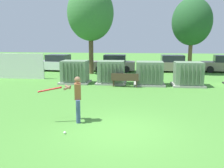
% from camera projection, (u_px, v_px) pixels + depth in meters
% --- Properties ---
extents(ground_plane, '(96.00, 96.00, 0.00)m').
position_uv_depth(ground_plane, '(120.00, 131.00, 8.46)').
color(ground_plane, '#478433').
extents(fence_panel, '(4.80, 0.12, 2.00)m').
position_uv_depth(fence_panel, '(15.00, 66.00, 19.58)').
color(fence_panel, silver).
rests_on(fence_panel, ground).
extents(transformer_west, '(2.10, 1.70, 1.62)m').
position_uv_depth(transformer_west, '(75.00, 72.00, 17.57)').
color(transformer_west, '#9E9B93').
rests_on(transformer_west, ground).
extents(transformer_mid_west, '(2.10, 1.70, 1.62)m').
position_uv_depth(transformer_mid_west, '(111.00, 73.00, 17.34)').
color(transformer_mid_west, '#9E9B93').
rests_on(transformer_mid_west, ground).
extents(transformer_mid_east, '(2.10, 1.70, 1.62)m').
position_uv_depth(transformer_mid_east, '(149.00, 74.00, 16.80)').
color(transformer_mid_east, '#9E9B93').
rests_on(transformer_mid_east, ground).
extents(transformer_east, '(2.10, 1.70, 1.62)m').
position_uv_depth(transformer_east, '(188.00, 74.00, 16.48)').
color(transformer_east, '#9E9B93').
rests_on(transformer_east, ground).
extents(park_bench, '(1.82, 0.51, 0.92)m').
position_uv_depth(park_bench, '(125.00, 79.00, 16.14)').
color(park_bench, '#4C3828').
rests_on(park_bench, ground).
extents(batter, '(1.61, 0.76, 1.74)m').
position_uv_depth(batter, '(76.00, 96.00, 9.33)').
color(batter, '#384C75').
rests_on(batter, ground).
extents(sports_ball, '(0.09, 0.09, 0.09)m').
position_uv_depth(sports_ball, '(65.00, 133.00, 8.19)').
color(sports_ball, white).
rests_on(sports_ball, ground).
extents(tree_left, '(4.09, 4.09, 7.81)m').
position_uv_depth(tree_left, '(91.00, 13.00, 21.55)').
color(tree_left, brown).
rests_on(tree_left, ground).
extents(tree_center_left, '(3.54, 3.54, 6.76)m').
position_uv_depth(tree_center_left, '(192.00, 22.00, 21.81)').
color(tree_center_left, brown).
rests_on(tree_center_left, ground).
extents(parked_car_leftmost, '(4.39, 2.33, 1.62)m').
position_uv_depth(parked_car_leftmost, '(57.00, 63.00, 24.32)').
color(parked_car_leftmost, silver).
rests_on(parked_car_leftmost, ground).
extents(parked_car_left_of_center, '(4.21, 1.94, 1.62)m').
position_uv_depth(parked_car_left_of_center, '(114.00, 64.00, 23.99)').
color(parked_car_left_of_center, gray).
rests_on(parked_car_left_of_center, ground).
extents(parked_car_right_of_center, '(4.23, 1.97, 1.62)m').
position_uv_depth(parked_car_right_of_center, '(171.00, 64.00, 23.62)').
color(parked_car_right_of_center, gray).
rests_on(parked_car_right_of_center, ground).
extents(parked_car_rightmost, '(4.39, 2.35, 1.62)m').
position_uv_depth(parked_car_rightmost, '(224.00, 64.00, 23.34)').
color(parked_car_rightmost, gray).
rests_on(parked_car_rightmost, ground).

